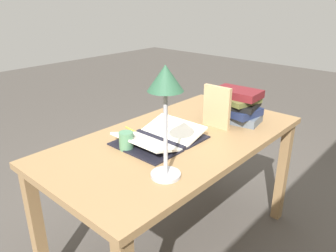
# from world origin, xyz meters

# --- Properties ---
(ground_plane) EXTENTS (12.00, 12.00, 0.00)m
(ground_plane) POSITION_xyz_m (0.00, 0.00, 0.00)
(ground_plane) COLOR #47423D
(reading_desk) EXTENTS (1.51, 0.79, 0.76)m
(reading_desk) POSITION_xyz_m (0.00, 0.00, 0.67)
(reading_desk) COLOR #937047
(reading_desk) RESTS_ON ground_plane
(open_book) EXTENTS (0.44, 0.35, 0.07)m
(open_book) POSITION_xyz_m (0.11, -0.03, 0.78)
(open_book) COLOR black
(open_book) RESTS_ON reading_desk
(book_stack_tall) EXTENTS (0.25, 0.31, 0.20)m
(book_stack_tall) POSITION_xyz_m (-0.43, 0.11, 0.86)
(book_stack_tall) COLOR slate
(book_stack_tall) RESTS_ON reading_desk
(book_standing_upright) EXTENTS (0.03, 0.17, 0.25)m
(book_standing_upright) POSITION_xyz_m (-0.26, 0.07, 0.89)
(book_standing_upright) COLOR tan
(book_standing_upright) RESTS_ON reading_desk
(reading_lamp) EXTENTS (0.14, 0.14, 0.49)m
(reading_lamp) POSITION_xyz_m (0.36, 0.24, 1.14)
(reading_lamp) COLOR #ADADB2
(reading_lamp) RESTS_ON reading_desk
(coffee_mug) EXTENTS (0.10, 0.07, 0.09)m
(coffee_mug) POSITION_xyz_m (0.29, -0.09, 0.81)
(coffee_mug) COLOR #4C7F5B
(coffee_mug) RESTS_ON reading_desk
(pencil) EXTENTS (0.03, 0.16, 0.01)m
(pencil) POSITION_xyz_m (0.11, -0.24, 0.76)
(pencil) COLOR gold
(pencil) RESTS_ON reading_desk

